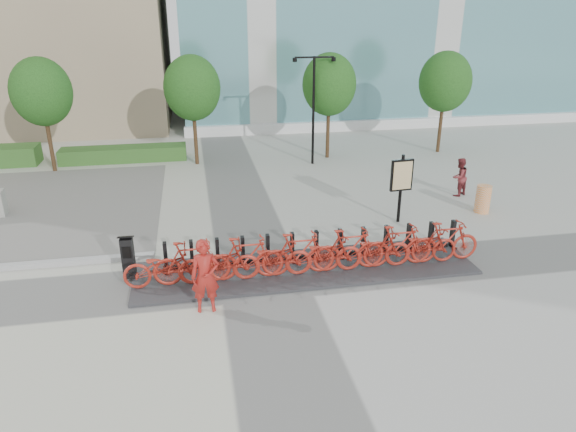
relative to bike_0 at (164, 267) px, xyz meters
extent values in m
plane|color=#9E9E9C|center=(2.60, 0.05, -0.64)|extent=(120.00, 120.00, 0.00)
cube|color=#336D27|center=(-2.40, 13.25, -0.29)|extent=(6.00, 1.20, 0.70)
cylinder|color=#4A381E|center=(-5.40, 12.05, 0.86)|extent=(0.18, 0.18, 3.00)
ellipsoid|color=#173512|center=(-5.40, 12.05, 2.96)|extent=(2.60, 2.60, 2.99)
cylinder|color=#4A381E|center=(1.10, 12.05, 0.86)|extent=(0.18, 0.18, 3.00)
ellipsoid|color=#173512|center=(1.10, 12.05, 2.96)|extent=(2.60, 2.60, 2.99)
cylinder|color=#4A381E|center=(7.60, 12.05, 0.86)|extent=(0.18, 0.18, 3.00)
ellipsoid|color=#173512|center=(7.60, 12.05, 2.96)|extent=(2.60, 2.60, 2.99)
cylinder|color=#4A381E|center=(13.60, 12.05, 0.86)|extent=(0.18, 0.18, 3.00)
ellipsoid|color=#173512|center=(13.60, 12.05, 2.96)|extent=(2.60, 2.60, 2.99)
cylinder|color=black|center=(6.60, 11.05, 1.86)|extent=(0.12, 0.12, 5.00)
cube|color=black|center=(6.15, 11.05, 4.31)|extent=(0.90, 0.08, 0.08)
cube|color=black|center=(7.05, 11.05, 4.31)|extent=(0.90, 0.08, 0.08)
cylinder|color=black|center=(5.70, 11.05, 4.21)|extent=(0.20, 0.20, 0.18)
cylinder|color=black|center=(7.50, 11.05, 4.21)|extent=(0.20, 0.20, 0.18)
cube|color=#323336|center=(3.90, 0.35, -0.60)|extent=(9.60, 2.40, 0.08)
imported|color=#A22519|center=(0.00, 0.00, 0.00)|extent=(2.12, 0.74, 1.11)
imported|color=#A22519|center=(0.72, 0.00, 0.06)|extent=(2.05, 0.58, 1.23)
imported|color=#A22519|center=(1.44, 0.00, 0.00)|extent=(2.12, 0.74, 1.11)
imported|color=#A22519|center=(2.16, 0.00, 0.06)|extent=(2.05, 0.58, 1.23)
imported|color=#A22519|center=(2.88, 0.00, 0.00)|extent=(2.12, 0.74, 1.11)
imported|color=#A22519|center=(3.60, 0.00, 0.06)|extent=(2.05, 0.58, 1.23)
imported|color=#A22519|center=(4.32, 0.00, 0.00)|extent=(2.12, 0.74, 1.11)
imported|color=#A22519|center=(5.04, 0.00, 0.06)|extent=(2.05, 0.58, 1.23)
imported|color=#A22519|center=(5.76, 0.00, 0.00)|extent=(2.12, 0.74, 1.11)
imported|color=#A22519|center=(6.48, 0.00, 0.06)|extent=(2.05, 0.58, 1.23)
imported|color=#A22519|center=(7.20, 0.00, 0.00)|extent=(2.12, 0.74, 1.11)
imported|color=#A22519|center=(7.92, 0.00, 0.06)|extent=(2.05, 0.58, 1.23)
cube|color=black|center=(-0.97, 0.68, 0.02)|extent=(0.34, 0.29, 1.16)
cube|color=black|center=(-0.97, 0.68, 0.65)|extent=(0.40, 0.34, 0.15)
cube|color=black|center=(-0.97, 0.53, 0.25)|extent=(0.23, 0.03, 0.32)
imported|color=#A61F19|center=(1.04, -1.28, 0.30)|extent=(0.69, 0.45, 1.87)
imported|color=maroon|center=(11.25, 5.46, 0.13)|extent=(0.93, 0.85, 1.54)
cylinder|color=#FF7000|center=(11.21, 3.56, -0.12)|extent=(0.61, 0.61, 1.02)
cylinder|color=black|center=(7.85, 3.28, 0.57)|extent=(0.11, 0.11, 2.42)
cube|color=black|center=(7.85, 3.28, 1.07)|extent=(0.80, 0.18, 1.10)
cube|color=#D1B47B|center=(7.85, 3.21, 1.07)|extent=(0.68, 0.08, 0.97)
camera|label=1|loc=(0.97, -12.37, 6.22)|focal=32.00mm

